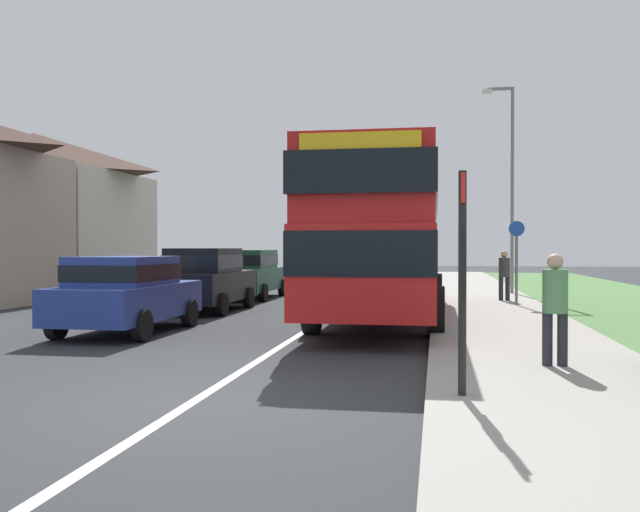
{
  "coord_description": "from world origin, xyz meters",
  "views": [
    {
      "loc": [
        2.72,
        -7.15,
        1.75
      ],
      "look_at": [
        0.59,
        5.2,
        1.6
      ],
      "focal_mm": 38.06,
      "sensor_mm": 36.0,
      "label": 1
    }
  ],
  "objects": [
    {
      "name": "ground_plane",
      "position": [
        0.0,
        0.0,
        0.0
      ],
      "size": [
        120.0,
        120.0,
        0.0
      ],
      "primitive_type": "plane",
      "color": "#2D3033"
    },
    {
      "name": "lane_marking_centre",
      "position": [
        0.0,
        8.0,
        0.0
      ],
      "size": [
        0.14,
        60.0,
        0.01
      ],
      "primitive_type": "cube",
      "color": "silver",
      "rests_on": "ground_plane"
    },
    {
      "name": "pavement_near_side",
      "position": [
        4.2,
        6.0,
        0.06
      ],
      "size": [
        3.2,
        68.0,
        0.12
      ],
      "primitive_type": "cube",
      "color": "#9E998E",
      "rests_on": "ground_plane"
    },
    {
      "name": "double_decker_bus",
      "position": [
        1.48,
        9.46,
        2.14
      ],
      "size": [
        2.8,
        11.34,
        3.7
      ],
      "color": "red",
      "rests_on": "ground_plane"
    },
    {
      "name": "parked_car_blue",
      "position": [
        -3.55,
        5.84,
        0.87
      ],
      "size": [
        1.93,
        3.97,
        1.58
      ],
      "color": "navy",
      "rests_on": "ground_plane"
    },
    {
      "name": "parked_car_black",
      "position": [
        -3.54,
        10.66,
        0.95
      ],
      "size": [
        1.88,
        4.04,
        1.74
      ],
      "color": "black",
      "rests_on": "ground_plane"
    },
    {
      "name": "parked_car_dark_green",
      "position": [
        -3.67,
        15.51,
        0.92
      ],
      "size": [
        1.87,
        4.45,
        1.68
      ],
      "color": "#19472D",
      "rests_on": "ground_plane"
    },
    {
      "name": "pedestrian_at_stop",
      "position": [
        4.33,
        2.61,
        0.98
      ],
      "size": [
        0.34,
        0.34,
        1.67
      ],
      "color": "#23232D",
      "rests_on": "ground_plane"
    },
    {
      "name": "pedestrian_walking_away",
      "position": [
        4.79,
        14.51,
        0.98
      ],
      "size": [
        0.34,
        0.34,
        1.67
      ],
      "color": "#23232D",
      "rests_on": "ground_plane"
    },
    {
      "name": "bus_stop_sign",
      "position": [
        3.0,
        0.49,
        1.54
      ],
      "size": [
        0.09,
        0.52,
        2.6
      ],
      "color": "black",
      "rests_on": "ground_plane"
    },
    {
      "name": "cycle_route_sign",
      "position": [
        4.97,
        12.84,
        1.43
      ],
      "size": [
        0.44,
        0.08,
        2.52
      ],
      "color": "slate",
      "rests_on": "ground_plane"
    },
    {
      "name": "street_lamp_mid",
      "position": [
        5.31,
        18.18,
        4.33
      ],
      "size": [
        1.14,
        0.2,
        7.56
      ],
      "color": "slate",
      "rests_on": "ground_plane"
    }
  ]
}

